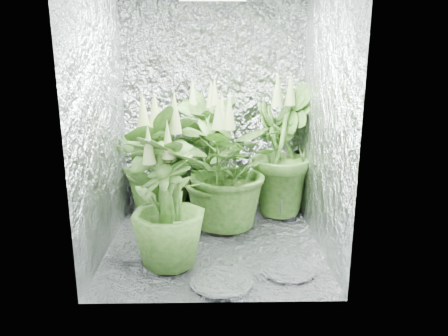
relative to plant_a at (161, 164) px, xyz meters
name	(u,v)px	position (x,y,z in m)	size (l,w,h in m)	color
ground	(214,244)	(0.46, -0.64, -0.48)	(1.60, 1.60, 0.00)	silver
walls	(213,115)	(0.46, -0.64, 0.52)	(1.62, 1.62, 2.00)	silver
plant_a	(161,164)	(0.00, 0.00, 0.00)	(0.99, 0.99, 1.00)	black
plant_b	(207,154)	(0.40, 0.00, 0.09)	(0.83, 0.83, 1.22)	black
plant_c	(282,151)	(1.06, 0.00, 0.12)	(0.74, 0.74, 1.27)	black
plant_d	(168,204)	(0.16, -0.99, -0.02)	(0.65, 0.65, 1.00)	black
plant_e	(222,168)	(0.53, -0.36, 0.06)	(1.02, 1.02, 1.13)	black
plant_f	(160,181)	(0.08, -0.74, 0.07)	(0.80, 0.80, 1.18)	black
circulation_fan	(285,206)	(1.09, -0.14, -0.34)	(0.15, 0.27, 0.31)	black
plant_label	(178,228)	(0.22, -1.02, -0.18)	(0.05, 0.01, 0.09)	white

